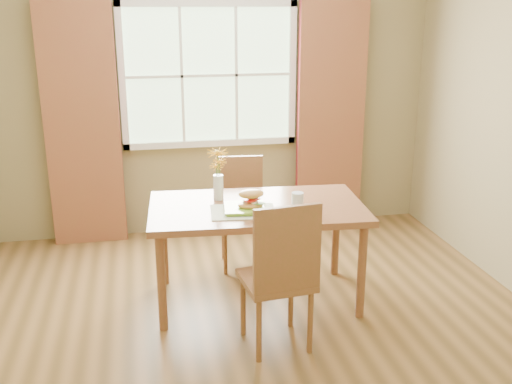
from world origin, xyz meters
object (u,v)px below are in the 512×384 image
Objects in this scene: chair_far at (242,207)px; flower_vase at (218,169)px; chair_near at (281,271)px; dining_table at (257,215)px; water_glass at (298,202)px; croissant_sandwich at (251,199)px.

flower_vase is (-0.26, -0.51, 0.48)m from chair_far.
dining_table is at bearing 84.27° from chair_near.
dining_table is 0.44m from flower_vase.
water_glass reaches higher than dining_table.
croissant_sandwich is (-0.07, -0.81, 0.34)m from chair_far.
chair_far is 0.88m from croissant_sandwich.
chair_far reaches higher than dining_table.
chair_near is at bearing -114.08° from water_glass.
croissant_sandwich is 0.38m from flower_vase.
chair_far is at bearing 84.63° from croissant_sandwich.
chair_far is 7.29× the size of water_glass.
flower_vase reaches higher than croissant_sandwich.
chair_far reaches higher than croissant_sandwich.
chair_near is 1.11× the size of chair_far.
chair_far is (-0.00, 1.41, -0.06)m from chair_near.
flower_vase is (-0.19, 0.30, 0.14)m from croissant_sandwich.
croissant_sandwich is at bearing 173.56° from water_glass.
dining_table is 0.21m from croissant_sandwich.
chair_near is at bearing -84.52° from chair_far.
water_glass is at bearing -33.21° from flower_vase.
dining_table is at bearing 59.20° from croissant_sandwich.
croissant_sandwich is 0.33m from water_glass.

